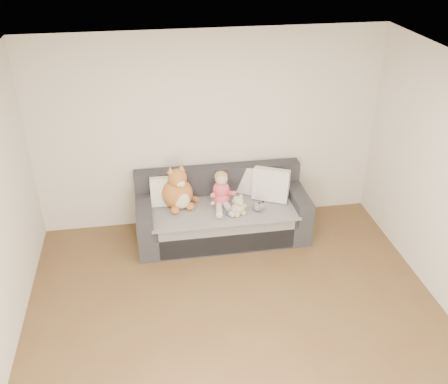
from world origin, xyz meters
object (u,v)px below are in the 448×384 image
object	(u,v)px
sippy_cup	(229,212)
toddler	(222,192)
teddy_bear	(239,207)
sofa	(222,214)
plush_cat	(178,191)

from	to	relation	value
sippy_cup	toddler	bearing A→B (deg)	100.03
teddy_bear	sofa	bearing A→B (deg)	94.32
plush_cat	sofa	bearing A→B (deg)	-19.82
plush_cat	teddy_bear	bearing A→B (deg)	-41.49
toddler	teddy_bear	xyz separation A→B (m)	(0.17, -0.25, -0.09)
teddy_bear	sippy_cup	size ratio (longest dim) A/B	2.56
teddy_bear	sippy_cup	xyz separation A→B (m)	(-0.13, -0.01, -0.05)
teddy_bear	sippy_cup	distance (m)	0.14
plush_cat	teddy_bear	xyz separation A→B (m)	(0.72, -0.32, -0.11)
sippy_cup	teddy_bear	bearing A→B (deg)	6.03
sofa	toddler	bearing A→B (deg)	-97.21
toddler	teddy_bear	distance (m)	0.31
sofa	toddler	world-z (taller)	toddler
toddler	sippy_cup	distance (m)	0.30
sofa	teddy_bear	distance (m)	0.44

